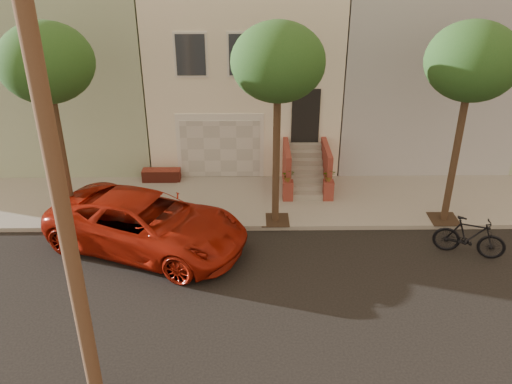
{
  "coord_description": "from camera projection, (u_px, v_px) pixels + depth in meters",
  "views": [
    {
      "loc": [
        0.2,
        -11.23,
        8.98
      ],
      "look_at": [
        0.37,
        3.0,
        1.65
      ],
      "focal_mm": 37.84,
      "sensor_mm": 36.0,
      "label": 1
    }
  ],
  "objects": [
    {
      "name": "tree_left",
      "position": [
        46.0,
        64.0,
        15.1
      ],
      "size": [
        2.7,
        2.57,
        6.3
      ],
      "color": "#2D2116",
      "rests_on": "sidewalk"
    },
    {
      "name": "tree_right",
      "position": [
        472.0,
        63.0,
        15.23
      ],
      "size": [
        2.7,
        2.57,
        6.3
      ],
      "color": "#2D2116",
      "rests_on": "sidewalk"
    },
    {
      "name": "house_row",
      "position": [
        245.0,
        59.0,
        22.37
      ],
      "size": [
        33.1,
        11.7,
        7.0
      ],
      "color": "beige",
      "rests_on": "sidewalk"
    },
    {
      "name": "sidewalk",
      "position": [
        245.0,
        201.0,
        18.82
      ],
      "size": [
        40.0,
        3.7,
        0.15
      ],
      "primitive_type": "cube",
      "color": "gray",
      "rests_on": "ground"
    },
    {
      "name": "ground",
      "position": [
        243.0,
        300.0,
        14.1
      ],
      "size": [
        90.0,
        90.0,
        0.0
      ],
      "primitive_type": "plane",
      "color": "black",
      "rests_on": "ground"
    },
    {
      "name": "pickup_truck",
      "position": [
        147.0,
        224.0,
        15.97
      ],
      "size": [
        6.63,
        4.86,
        1.68
      ],
      "primitive_type": "imported",
      "rotation": [
        0.0,
        0.0,
        1.18
      ],
      "color": "maroon",
      "rests_on": "ground"
    },
    {
      "name": "motorcycle",
      "position": [
        470.0,
        237.0,
        15.74
      ],
      "size": [
        2.11,
        1.26,
        1.23
      ],
      "primitive_type": "imported",
      "rotation": [
        0.0,
        0.0,
        1.21
      ],
      "color": "black",
      "rests_on": "ground"
    },
    {
      "name": "tree_mid",
      "position": [
        278.0,
        63.0,
        15.17
      ],
      "size": [
        2.7,
        2.57,
        6.3
      ],
      "color": "#2D2116",
      "rests_on": "sidewalk"
    }
  ]
}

